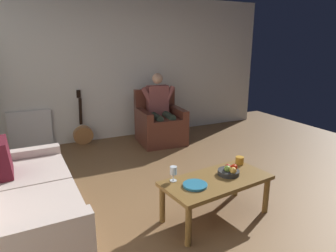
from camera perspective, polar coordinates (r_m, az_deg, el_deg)
name	(u,v)px	position (r m, az deg, el deg)	size (l,w,h in m)	color
ground_plane	(230,209)	(3.46, 11.82, -15.34)	(7.46, 7.46, 0.00)	brown
wall_back	(133,68)	(5.79, -6.81, 10.97)	(5.68, 0.06, 2.62)	white
armchair	(160,125)	(5.42, -1.54, 0.21)	(0.82, 0.83, 0.95)	#5B2D21
person_seated	(160,107)	(5.34, -1.54, 3.72)	(0.65, 0.62, 1.26)	brown
couch	(22,206)	(3.13, -26.24, -13.65)	(0.91, 1.79, 0.87)	beige
coffee_table	(216,184)	(3.12, 9.30, -10.99)	(1.19, 0.68, 0.43)	brown
guitar	(83,133)	(5.54, -16.04, -1.27)	(0.35, 0.28, 0.98)	#B37A46
radiator	(31,130)	(5.58, -24.91, -0.73)	(0.69, 0.06, 0.67)	white
wine_glass_near	(173,171)	(2.97, 1.04, -8.72)	(0.07, 0.07, 0.15)	silver
fruit_bowl	(229,171)	(3.19, 11.70, -8.48)	(0.23, 0.23, 0.11)	#2B2B2B
decorative_dish	(195,185)	(2.92, 5.23, -11.25)	(0.24, 0.24, 0.02)	teal
candle_jar	(240,161)	(3.48, 13.60, -6.49)	(0.09, 0.09, 0.09)	orange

